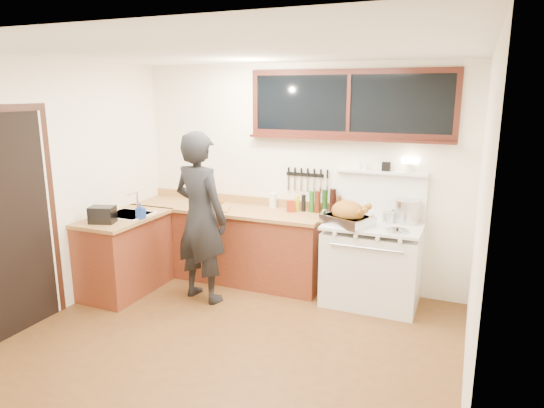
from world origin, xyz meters
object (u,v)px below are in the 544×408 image
at_px(man, 201,218).
at_px(cutting_board, 213,206).
at_px(roast_turkey, 348,215).
at_px(vintage_stove, 372,262).

xyz_separation_m(man, cutting_board, (-0.12, 0.49, 0.01)).
relative_size(man, roast_turkey, 3.17).
relative_size(cutting_board, roast_turkey, 0.77).
xyz_separation_m(vintage_stove, man, (-1.77, -0.63, 0.47)).
bearing_deg(cutting_board, roast_turkey, -0.27).
xyz_separation_m(vintage_stove, cutting_board, (-1.88, -0.14, 0.49)).
bearing_deg(man, cutting_board, 103.53).
relative_size(vintage_stove, man, 0.84).
bearing_deg(cutting_board, vintage_stove, 4.21).
xyz_separation_m(cutting_board, roast_turkey, (1.63, -0.01, 0.05)).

